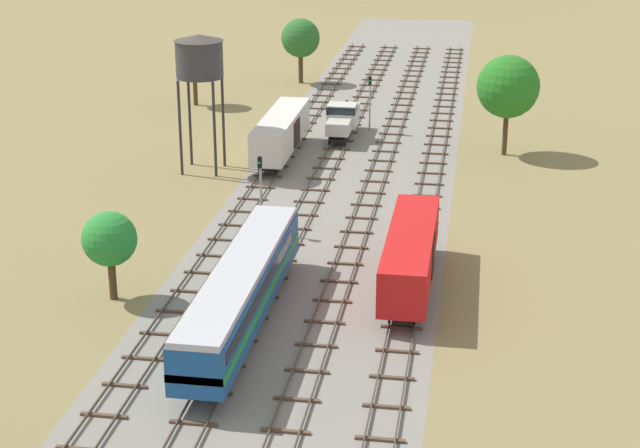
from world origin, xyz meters
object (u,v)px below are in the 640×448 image
diesel_railcar_left_nearest (241,289)px  signal_post_near (261,184)px  shunter_loco_left_midfar (343,117)px  signal_post_nearest (370,96)px  freight_boxcar_far_left_mid (281,131)px  freight_boxcar_centre_near (411,253)px  water_tower (199,58)px

diesel_railcar_left_nearest → signal_post_near: bearing=98.2°
shunter_loco_left_midfar → signal_post_nearest: (2.25, 2.69, 1.51)m
diesel_railcar_left_nearest → freight_boxcar_far_left_mid: 34.75m
freight_boxcar_centre_near → freight_boxcar_far_left_mid: 30.28m
shunter_loco_left_midfar → signal_post_near: 26.38m
signal_post_near → signal_post_nearest: bearing=81.1°
diesel_railcar_left_nearest → freight_boxcar_centre_near: (9.02, 7.37, -0.15)m
signal_post_nearest → signal_post_near: signal_post_near is taller
water_tower → signal_post_near: size_ratio=2.00×
freight_boxcar_centre_near → signal_post_nearest: size_ratio=2.52×
freight_boxcar_far_left_mid → water_tower: bearing=-140.7°
water_tower → diesel_railcar_left_nearest: bearing=-70.8°
freight_boxcar_centre_near → shunter_loco_left_midfar: (-9.02, 34.49, -0.44)m
freight_boxcar_centre_near → signal_post_nearest: (-6.77, 37.18, 1.07)m
freight_boxcar_far_left_mid → diesel_railcar_left_nearest: bearing=-82.6°
shunter_loco_left_midfar → signal_post_nearest: 3.82m
freight_boxcar_centre_near → shunter_loco_left_midfar: bearing=104.7°
freight_boxcar_centre_near → shunter_loco_left_midfar: size_ratio=1.65×
signal_post_near → freight_boxcar_centre_near: bearing=-36.2°
diesel_railcar_left_nearest → shunter_loco_left_midfar: (0.00, 41.86, -0.59)m
signal_post_near → shunter_loco_left_midfar: bearing=85.1°
water_tower → signal_post_nearest: (12.61, 14.88, -6.18)m
freight_boxcar_centre_near → freight_boxcar_far_left_mid: (-13.53, 27.09, 0.00)m
water_tower → signal_post_near: water_tower is taller
freight_boxcar_centre_near → water_tower: 30.42m
freight_boxcar_far_left_mid → water_tower: water_tower is taller
signal_post_near → diesel_railcar_left_nearest: bearing=-81.8°
shunter_loco_left_midfar → signal_post_nearest: signal_post_nearest is taller
freight_boxcar_centre_near → freight_boxcar_far_left_mid: bearing=116.5°
freight_boxcar_centre_near → signal_post_nearest: bearing=100.3°
signal_post_nearest → freight_boxcar_far_left_mid: bearing=-123.8°
freight_boxcar_far_left_mid → shunter_loco_left_midfar: (4.50, 7.40, -0.44)m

